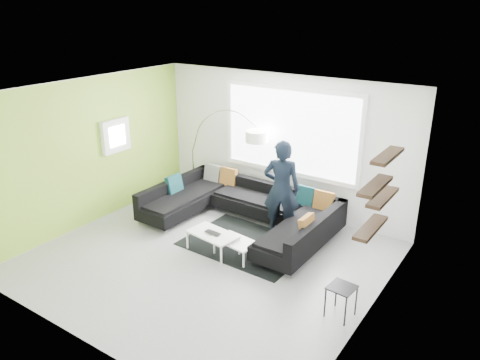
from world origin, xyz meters
name	(u,v)px	position (x,y,z in m)	size (l,w,h in m)	color
ground	(207,259)	(0.00, 0.00, 0.00)	(5.50, 5.50, 0.00)	gray
room_shell	(214,154)	(0.04, 0.21, 1.81)	(5.54, 5.04, 2.82)	white
sectional_sofa	(239,212)	(-0.21, 1.26, 0.33)	(3.49, 2.19, 0.75)	black
rug	(247,244)	(0.27, 0.81, 0.01)	(2.13, 1.55, 0.01)	black
coffee_table	(224,245)	(0.15, 0.29, 0.18)	(1.11, 0.65, 0.36)	white
arc_lamp	(193,150)	(-2.01, 2.12, 1.02)	(1.91, 0.58, 2.05)	silver
side_table	(341,301)	(2.46, -0.19, 0.24)	(0.34, 0.34, 0.47)	black
person	(281,189)	(0.58, 1.48, 0.91)	(0.78, 0.65, 1.82)	black
laptop	(211,234)	(-0.05, 0.19, 0.38)	(0.31, 0.21, 0.02)	black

